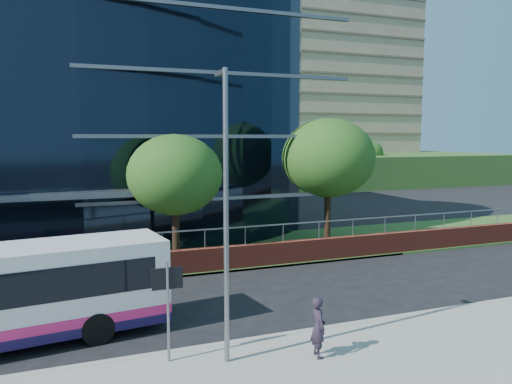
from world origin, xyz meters
name	(u,v)px	position (x,y,z in m)	size (l,w,h in m)	color
grass_verge	(427,234)	(24.00, 11.00, 0.06)	(36.00, 8.00, 0.12)	#2D511E
retaining_wall	(414,241)	(20.00, 7.30, 0.61)	(34.00, 0.40, 2.11)	maroon
apartment_block	(268,107)	(32.00, 57.21, 11.11)	(60.00, 42.00, 30.00)	#2D511E
street_sign	(168,291)	(4.50, -1.59, 2.15)	(0.85, 0.09, 2.80)	slate
tree_far_c	(175,175)	(7.00, 9.00, 4.54)	(4.62, 4.62, 6.51)	black
tree_far_d	(328,158)	(16.00, 10.00, 5.19)	(5.28, 5.28, 7.44)	black
tree_dist_e	(262,153)	(24.00, 40.00, 4.54)	(4.62, 4.62, 6.51)	black
tree_dist_f	(367,154)	(40.00, 42.00, 4.21)	(4.29, 4.29, 6.05)	black
streetlight_east	(226,208)	(6.00, -2.17, 4.44)	(0.15, 0.77, 8.00)	slate
pedestrian	(318,327)	(8.50, -2.84, 1.02)	(0.63, 0.41, 1.73)	#251C2B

